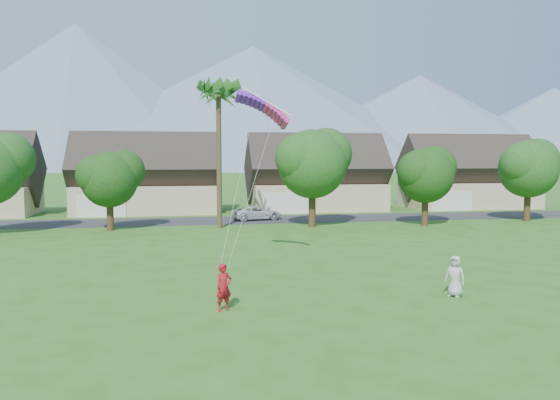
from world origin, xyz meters
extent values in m
plane|color=#2D6019|center=(0.00, 0.00, 0.00)|extent=(500.00, 500.00, 0.00)
cube|color=#2D2D30|center=(0.00, 34.00, 0.01)|extent=(90.00, 7.00, 0.01)
imported|color=#A5121C|center=(-3.45, 3.13, 0.93)|extent=(0.81, 0.70, 1.87)
imported|color=#BBBBB6|center=(6.59, 3.62, 0.89)|extent=(0.99, 1.03, 1.79)
imported|color=silver|center=(1.95, 34.00, 0.67)|extent=(5.22, 3.27, 1.35)
cone|color=slate|center=(-55.00, 260.00, 35.00)|extent=(190.00, 190.00, 70.00)
cone|color=slate|center=(30.00, 260.00, 31.00)|extent=(240.00, 240.00, 62.00)
cone|color=slate|center=(120.00, 260.00, 25.00)|extent=(200.00, 200.00, 50.00)
cone|color=slate|center=(200.00, 260.00, 22.50)|extent=(180.00, 180.00, 45.00)
cube|color=beige|center=(-9.00, 43.00, 1.50)|extent=(15.00, 8.00, 3.00)
cube|color=#382D28|center=(-9.00, 43.00, 4.79)|extent=(15.75, 8.15, 8.15)
cube|color=silver|center=(-13.20, 38.94, 1.10)|extent=(4.80, 0.12, 2.20)
cube|color=beige|center=(10.00, 43.00, 1.50)|extent=(15.00, 8.00, 3.00)
cube|color=#382D28|center=(10.00, 43.00, 4.79)|extent=(15.75, 8.15, 8.15)
cube|color=silver|center=(5.80, 38.94, 1.10)|extent=(4.80, 0.12, 2.20)
cube|color=beige|center=(29.00, 43.00, 1.50)|extent=(15.00, 8.00, 3.00)
cube|color=#382D28|center=(29.00, 43.00, 4.79)|extent=(15.75, 8.15, 8.15)
cube|color=silver|center=(24.80, 38.94, 1.10)|extent=(4.80, 0.12, 2.20)
cylinder|color=#47301C|center=(-11.00, 28.50, 1.09)|extent=(0.56, 0.56, 2.18)
sphere|color=#214916|center=(-11.00, 28.50, 4.22)|extent=(4.62, 4.62, 4.62)
cylinder|color=#47301C|center=(6.00, 28.00, 1.41)|extent=(0.62, 0.62, 2.82)
sphere|color=#214916|center=(6.00, 28.00, 5.46)|extent=(5.98, 5.98, 5.98)
cylinder|color=#47301C|center=(16.00, 27.00, 1.15)|extent=(0.58, 0.58, 2.30)
sphere|color=#214916|center=(16.00, 27.00, 4.46)|extent=(4.90, 4.90, 4.90)
cylinder|color=#47301C|center=(27.00, 28.50, 1.28)|extent=(0.60, 0.60, 2.56)
sphere|color=#214916|center=(27.00, 28.50, 4.96)|extent=(5.44, 5.44, 5.44)
cylinder|color=#4C3D26|center=(-2.00, 28.50, 6.00)|extent=(0.44, 0.44, 12.00)
sphere|color=#286021|center=(-2.00, 28.50, 12.30)|extent=(3.00, 3.00, 3.00)
cube|color=#681AC7|center=(-1.38, 11.59, 8.80)|extent=(1.71, 1.24, 0.50)
cube|color=#C5257C|center=(0.19, 11.59, 8.80)|extent=(1.71, 1.24, 0.50)
camera|label=1|loc=(-4.92, -18.01, 6.03)|focal=35.00mm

